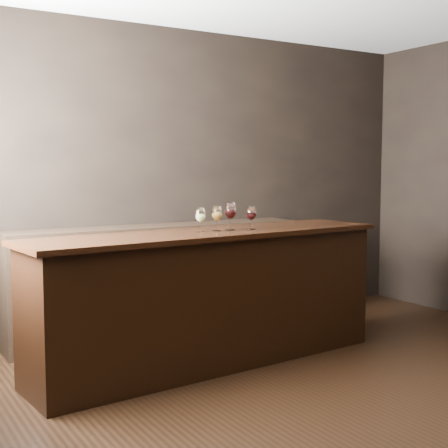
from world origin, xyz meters
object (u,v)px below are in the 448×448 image
glass_white (201,216)px  glass_red_a (231,211)px  bar_counter (211,300)px  glass_amber (217,214)px  back_bar_shelf (160,280)px  glass_red_b (251,213)px

glass_white → glass_red_a: size_ratio=0.85×
bar_counter → glass_amber: size_ratio=14.65×
back_bar_shelf → glass_white: 1.20m
bar_counter → glass_red_b: glass_red_b is taller
bar_counter → glass_red_b: 0.74m
bar_counter → glass_white: bearing=173.7°
glass_amber → glass_red_a: 0.12m
bar_counter → glass_red_a: glass_red_a is taller
glass_white → glass_red_a: 0.27m
back_bar_shelf → glass_red_a: bearing=-81.6°
back_bar_shelf → glass_amber: (0.02, -0.99, 0.66)m
back_bar_shelf → glass_red_a: 1.21m
bar_counter → glass_white: glass_white is taller
bar_counter → glass_white: size_ratio=15.41×
back_bar_shelf → glass_amber: 1.19m
back_bar_shelf → glass_white: (-0.12, -1.00, 0.65)m
glass_white → glass_red_a: glass_red_a is taller
back_bar_shelf → glass_white: size_ratio=15.02×
glass_red_b → glass_white: bearing=174.5°
glass_red_a → back_bar_shelf: bearing=98.4°
back_bar_shelf → glass_red_b: bearing=-73.6°
glass_red_b → glass_red_a: bearing=163.5°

